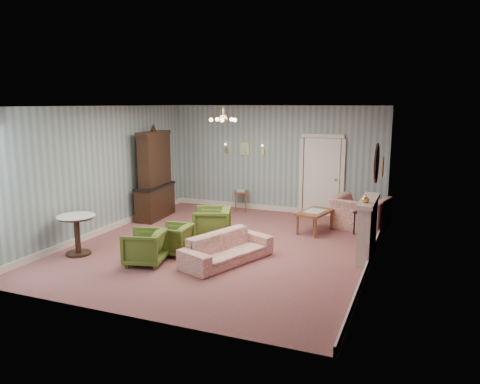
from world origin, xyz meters
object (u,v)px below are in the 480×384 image
at_px(olive_chair_a, 144,246).
at_px(side_table_black, 363,223).
at_px(wingback_chair, 360,208).
at_px(fireplace, 367,228).
at_px(pedestal_table, 77,235).
at_px(olive_chair_c, 212,222).
at_px(sofa_chintz, 227,243).
at_px(olive_chair_b, 173,238).
at_px(dresser, 154,173).
at_px(coffee_table, 315,222).

height_order(olive_chair_a, side_table_black, olive_chair_a).
relative_size(wingback_chair, fireplace, 0.85).
bearing_deg(pedestal_table, olive_chair_c, 42.74).
distance_m(olive_chair_a, sofa_chintz, 1.54).
distance_m(olive_chair_a, pedestal_table, 1.54).
xyz_separation_m(olive_chair_a, wingback_chair, (3.39, 3.99, 0.17)).
bearing_deg(olive_chair_b, sofa_chintz, 84.55).
relative_size(olive_chair_a, sofa_chintz, 0.38).
height_order(dresser, coffee_table, dresser).
relative_size(olive_chair_b, sofa_chintz, 0.35).
distance_m(side_table_black, pedestal_table, 6.19).
bearing_deg(olive_chair_b, fireplace, 105.53).
xyz_separation_m(olive_chair_c, coffee_table, (1.95, 1.44, -0.14)).
distance_m(olive_chair_b, side_table_black, 4.36).
bearing_deg(side_table_black, wingback_chair, 106.40).
xyz_separation_m(olive_chair_a, coffee_table, (2.46, 3.31, -0.10)).
relative_size(olive_chair_a, dresser, 0.30).
bearing_deg(olive_chair_a, fireplace, 103.52).
xyz_separation_m(fireplace, coffee_table, (-1.33, 1.34, -0.32)).
bearing_deg(olive_chair_b, side_table_black, 126.55).
bearing_deg(wingback_chair, pedestal_table, 52.63).
height_order(sofa_chintz, dresser, dresser).
bearing_deg(coffee_table, pedestal_table, -140.23).
bearing_deg(pedestal_table, fireplace, 20.48).
bearing_deg(sofa_chintz, olive_chair_c, 57.70).
bearing_deg(wingback_chair, side_table_black, 119.92).
relative_size(olive_chair_b, fireplace, 0.48).
xyz_separation_m(olive_chair_a, sofa_chintz, (1.38, 0.68, 0.01)).
bearing_deg(olive_chair_c, side_table_black, 99.24).
bearing_deg(pedestal_table, side_table_black, 35.07).
height_order(fireplace, coffee_table, fireplace).
relative_size(sofa_chintz, coffee_table, 1.88).
relative_size(fireplace, pedestal_table, 1.74).
bearing_deg(olive_chair_b, wingback_chair, 131.95).
bearing_deg(pedestal_table, coffee_table, 39.77).
xyz_separation_m(olive_chair_b, wingback_chair, (3.19, 3.28, 0.19)).
relative_size(olive_chair_c, wingback_chair, 0.66).
distance_m(olive_chair_c, pedestal_table, 2.78).
bearing_deg(pedestal_table, olive_chair_a, 0.70).
bearing_deg(dresser, fireplace, -16.57).
bearing_deg(dresser, wingback_chair, 4.84).
relative_size(olive_chair_b, side_table_black, 1.24).
relative_size(fireplace, side_table_black, 2.61).
relative_size(wingback_chair, dresser, 0.50).
bearing_deg(fireplace, olive_chair_c, -178.26).
xyz_separation_m(olive_chair_c, dresser, (-2.23, 1.26, 0.80)).
xyz_separation_m(olive_chair_a, fireplace, (3.78, 1.97, 0.23)).
xyz_separation_m(olive_chair_a, olive_chair_b, (0.20, 0.71, -0.02)).
bearing_deg(coffee_table, olive_chair_a, -126.58).
relative_size(dresser, pedestal_table, 2.98).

